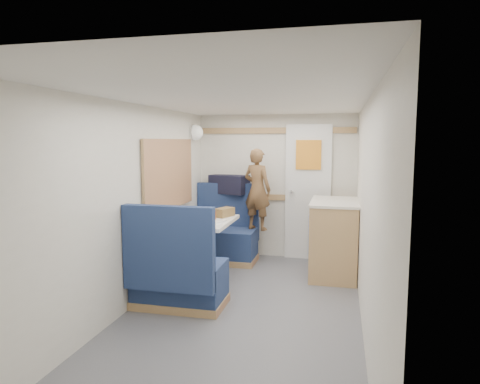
% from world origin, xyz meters
% --- Properties ---
extents(floor, '(4.50, 4.50, 0.00)m').
position_xyz_m(floor, '(0.00, 0.00, 0.00)').
color(floor, '#515156').
rests_on(floor, ground).
extents(ceiling, '(4.50, 4.50, 0.00)m').
position_xyz_m(ceiling, '(0.00, 0.00, 2.00)').
color(ceiling, silver).
rests_on(ceiling, wall_back).
extents(wall_back, '(2.20, 0.02, 2.00)m').
position_xyz_m(wall_back, '(0.00, 2.25, 1.00)').
color(wall_back, silver).
rests_on(wall_back, floor).
extents(wall_left, '(0.02, 4.50, 2.00)m').
position_xyz_m(wall_left, '(-1.10, 0.00, 1.00)').
color(wall_left, silver).
rests_on(wall_left, floor).
extents(wall_right, '(0.02, 4.50, 2.00)m').
position_xyz_m(wall_right, '(1.10, 0.00, 1.00)').
color(wall_right, silver).
rests_on(wall_right, floor).
extents(oak_trim_low, '(2.15, 0.02, 0.08)m').
position_xyz_m(oak_trim_low, '(0.00, 2.23, 0.85)').
color(oak_trim_low, '#976644').
rests_on(oak_trim_low, wall_back).
extents(oak_trim_high, '(2.15, 0.02, 0.08)m').
position_xyz_m(oak_trim_high, '(0.00, 2.23, 1.78)').
color(oak_trim_high, '#976644').
rests_on(oak_trim_high, wall_back).
extents(side_window, '(0.04, 1.30, 0.72)m').
position_xyz_m(side_window, '(-1.08, 1.00, 1.25)').
color(side_window, '#AEBEA1').
rests_on(side_window, wall_left).
extents(rear_door, '(0.62, 0.12, 1.86)m').
position_xyz_m(rear_door, '(0.45, 2.22, 0.97)').
color(rear_door, white).
rests_on(rear_door, wall_back).
extents(dinette_table, '(0.62, 0.92, 0.72)m').
position_xyz_m(dinette_table, '(-0.65, 1.00, 0.57)').
color(dinette_table, white).
rests_on(dinette_table, floor).
extents(bench_far, '(0.90, 0.59, 1.05)m').
position_xyz_m(bench_far, '(-0.65, 1.86, 0.30)').
color(bench_far, navy).
rests_on(bench_far, floor).
extents(bench_near, '(0.90, 0.59, 1.05)m').
position_xyz_m(bench_near, '(-0.65, 0.14, 0.30)').
color(bench_near, navy).
rests_on(bench_near, floor).
extents(ledge, '(0.90, 0.14, 0.04)m').
position_xyz_m(ledge, '(-0.65, 2.12, 0.88)').
color(ledge, '#976644').
rests_on(ledge, bench_far).
extents(dome_light, '(0.20, 0.20, 0.20)m').
position_xyz_m(dome_light, '(-1.04, 1.85, 1.75)').
color(dome_light, white).
rests_on(dome_light, wall_left).
extents(galley_counter, '(0.57, 0.92, 0.92)m').
position_xyz_m(galley_counter, '(0.82, 1.55, 0.47)').
color(galley_counter, '#976644').
rests_on(galley_counter, floor).
extents(person, '(0.47, 0.39, 1.09)m').
position_xyz_m(person, '(-0.20, 1.89, 0.99)').
color(person, brown).
rests_on(person, bench_far).
extents(duffel_bag, '(0.59, 0.41, 0.26)m').
position_xyz_m(duffel_bag, '(-0.65, 2.12, 1.03)').
color(duffel_bag, black).
rests_on(duffel_bag, ledge).
extents(tray, '(0.38, 0.42, 0.02)m').
position_xyz_m(tray, '(-0.56, 0.87, 0.73)').
color(tray, white).
rests_on(tray, dinette_table).
extents(orange_fruit, '(0.07, 0.07, 0.07)m').
position_xyz_m(orange_fruit, '(-0.58, 0.79, 0.77)').
color(orange_fruit, orange).
rests_on(orange_fruit, tray).
extents(cheese_block, '(0.12, 0.10, 0.04)m').
position_xyz_m(cheese_block, '(-0.66, 0.88, 0.76)').
color(cheese_block, '#D7C07C').
rests_on(cheese_block, tray).
extents(wine_glass, '(0.08, 0.08, 0.17)m').
position_xyz_m(wine_glass, '(-0.75, 0.83, 0.84)').
color(wine_glass, white).
rests_on(wine_glass, dinette_table).
extents(tumbler_left, '(0.06, 0.06, 0.10)m').
position_xyz_m(tumbler_left, '(-0.85, 0.66, 0.77)').
color(tumbler_left, silver).
rests_on(tumbler_left, dinette_table).
extents(tumbler_mid, '(0.07, 0.07, 0.12)m').
position_xyz_m(tumbler_mid, '(-0.67, 1.21, 0.78)').
color(tumbler_mid, white).
rests_on(tumbler_mid, dinette_table).
extents(tumbler_right, '(0.07, 0.07, 0.12)m').
position_xyz_m(tumbler_right, '(-0.62, 1.19, 0.78)').
color(tumbler_right, silver).
rests_on(tumbler_right, dinette_table).
extents(beer_glass, '(0.07, 0.07, 0.11)m').
position_xyz_m(beer_glass, '(-0.54, 0.99, 0.77)').
color(beer_glass, '#954715').
rests_on(beer_glass, dinette_table).
extents(pepper_grinder, '(0.04, 0.04, 0.11)m').
position_xyz_m(pepper_grinder, '(-0.73, 1.06, 0.77)').
color(pepper_grinder, black).
rests_on(pepper_grinder, dinette_table).
extents(salt_grinder, '(0.04, 0.04, 0.09)m').
position_xyz_m(salt_grinder, '(-0.69, 0.91, 0.76)').
color(salt_grinder, white).
rests_on(salt_grinder, dinette_table).
extents(bread_loaf, '(0.22, 0.29, 0.11)m').
position_xyz_m(bread_loaf, '(-0.49, 1.28, 0.77)').
color(bread_loaf, brown).
rests_on(bread_loaf, dinette_table).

